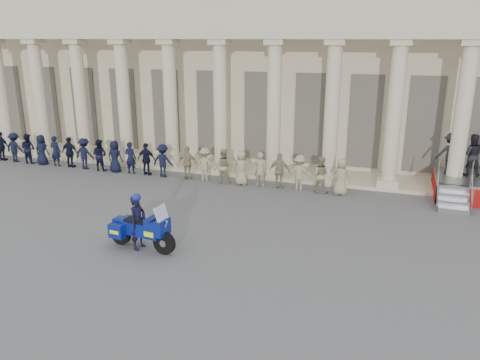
# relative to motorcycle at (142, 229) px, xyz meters

# --- Properties ---
(ground) EXTENTS (90.00, 90.00, 0.00)m
(ground) POSITION_rel_motorcycle_xyz_m (0.55, 0.84, -0.67)
(ground) COLOR #4E4E51
(ground) RESTS_ON ground
(building) EXTENTS (40.00, 12.50, 9.00)m
(building) POSITION_rel_motorcycle_xyz_m (0.55, 15.58, 3.86)
(building) COLOR #BFB18F
(building) RESTS_ON ground
(officer_rank) EXTENTS (20.48, 0.60, 1.57)m
(officer_rank) POSITION_rel_motorcycle_xyz_m (-4.47, 7.37, 0.12)
(officer_rank) COLOR black
(officer_rank) RESTS_ON ground
(motorcycle) EXTENTS (2.41, 1.06, 1.55)m
(motorcycle) POSITION_rel_motorcycle_xyz_m (0.00, 0.00, 0.00)
(motorcycle) COLOR black
(motorcycle) RESTS_ON ground
(rider) EXTENTS (0.49, 0.68, 1.82)m
(rider) POSITION_rel_motorcycle_xyz_m (-0.13, 0.01, 0.23)
(rider) COLOR black
(rider) RESTS_ON ground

